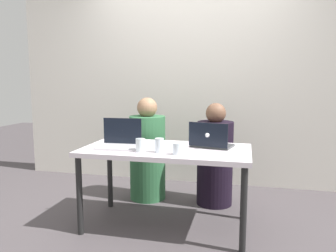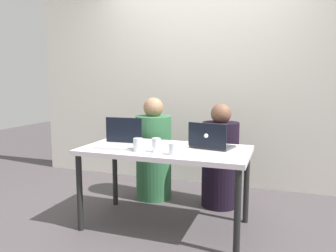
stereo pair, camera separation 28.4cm
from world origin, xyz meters
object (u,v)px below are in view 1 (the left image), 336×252
object	(u,v)px
laptop_front_left	(120,141)
water_glass_center	(159,146)
water_glass_left	(140,146)
water_glass_right	(178,150)
laptop_back_right	(211,142)
person_on_left	(148,154)
person_on_right	(215,160)

from	to	relation	value
laptop_front_left	water_glass_center	size ratio (longest dim) A/B	3.07
water_glass_center	laptop_front_left	bearing A→B (deg)	162.51
water_glass_left	water_glass_right	size ratio (longest dim) A/B	1.19
laptop_back_right	water_glass_center	world-z (taller)	laptop_back_right
person_on_left	person_on_right	bearing A→B (deg)	167.49
person_on_left	laptop_back_right	xyz separation A→B (m)	(0.73, -0.52, 0.26)
laptop_front_left	laptop_back_right	distance (m)	0.79
water_glass_right	water_glass_left	bearing A→B (deg)	175.03
laptop_front_left	laptop_back_right	size ratio (longest dim) A/B	0.92
person_on_right	water_glass_center	size ratio (longest dim) A/B	9.06
laptop_back_right	water_glass_right	world-z (taller)	laptop_back_right
person_on_right	laptop_front_left	bearing A→B (deg)	36.65
laptop_front_left	person_on_right	bearing A→B (deg)	40.53
laptop_front_left	water_glass_right	xyz separation A→B (m)	(0.55, -0.16, -0.01)
laptop_front_left	water_glass_left	distance (m)	0.27
person_on_left	water_glass_right	distance (m)	1.04
laptop_back_right	water_glass_center	bearing A→B (deg)	52.13
person_on_right	laptop_front_left	size ratio (longest dim) A/B	2.95
laptop_back_right	water_glass_right	size ratio (longest dim) A/B	4.24
water_glass_left	water_glass_center	world-z (taller)	water_glass_center
water_glass_right	laptop_back_right	bearing A→B (deg)	57.46
water_glass_left	water_glass_center	xyz separation A→B (m)	(0.15, 0.01, 0.00)
person_on_right	water_glass_left	world-z (taller)	person_on_right
laptop_back_right	laptop_front_left	bearing A→B (deg)	26.72
person_on_right	water_glass_left	distance (m)	1.03
water_glass_left	laptop_front_left	bearing A→B (deg)	149.65
laptop_back_right	water_glass_center	distance (m)	0.48
person_on_left	water_glass_right	bearing A→B (deg)	107.91
laptop_front_left	water_glass_left	bearing A→B (deg)	-32.66
water_glass_right	person_on_left	bearing A→B (deg)	120.42
person_on_right	water_glass_right	size ratio (longest dim) A/B	11.49
laptop_back_right	water_glass_right	bearing A→B (deg)	70.90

